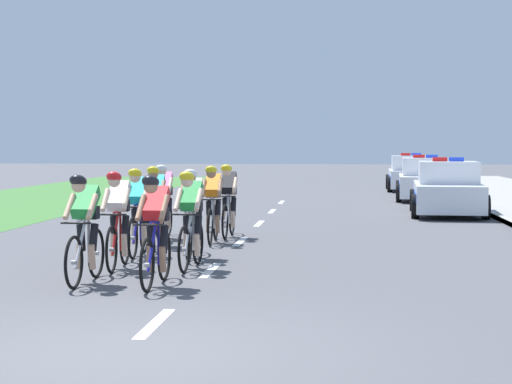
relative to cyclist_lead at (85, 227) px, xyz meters
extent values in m
plane|color=#4C4C51|center=(1.54, -3.86, -0.79)|extent=(160.00, 160.00, 0.00)
cube|color=#9E9E99|center=(7.59, 10.14, -0.72)|extent=(0.16, 60.00, 0.13)
cube|color=white|center=(1.54, -2.55, -0.78)|extent=(0.14, 1.60, 0.01)
cube|color=white|center=(1.54, 1.45, -0.78)|extent=(0.14, 1.60, 0.01)
cube|color=white|center=(1.54, 5.45, -0.78)|extent=(0.14, 1.60, 0.01)
cube|color=white|center=(1.54, 9.45, -0.78)|extent=(0.14, 1.60, 0.01)
cube|color=white|center=(1.54, 13.45, -0.78)|extent=(0.14, 1.60, 0.01)
cube|color=white|center=(1.54, 17.45, -0.78)|extent=(0.14, 1.60, 0.01)
torus|color=black|center=(-0.01, -0.48, -0.42)|extent=(0.06, 0.72, 0.72)
cylinder|color=#99999E|center=(-0.01, -0.48, -0.42)|extent=(0.06, 0.06, 0.06)
torus|color=black|center=(0.01, 0.52, -0.42)|extent=(0.06, 0.72, 0.72)
cylinder|color=#99999E|center=(0.01, 0.52, -0.42)|extent=(0.06, 0.06, 0.06)
cylinder|color=silver|center=(0.00, -0.03, 0.11)|extent=(0.05, 0.55, 0.04)
cylinder|color=silver|center=(0.00, -0.20, -0.21)|extent=(0.05, 0.48, 0.63)
cylinder|color=silver|center=(0.00, 0.17, -0.19)|extent=(0.04, 0.04, 0.65)
cylinder|color=black|center=(-0.01, -0.38, 0.09)|extent=(0.42, 0.04, 0.03)
cube|color=black|center=(0.00, 0.17, 0.15)|extent=(0.10, 0.22, 0.05)
cube|color=green|center=(0.00, 0.05, 0.35)|extent=(0.29, 0.55, 0.46)
cube|color=black|center=(0.00, 0.16, 0.19)|extent=(0.28, 0.21, 0.18)
cylinder|color=black|center=(0.09, 0.11, -0.15)|extent=(0.11, 0.23, 0.40)
cylinder|color=tan|center=(0.09, 0.03, -0.41)|extent=(0.09, 0.16, 0.36)
cylinder|color=black|center=(-0.09, 0.11, -0.15)|extent=(0.11, 0.17, 0.40)
cylinder|color=tan|center=(-0.09, 0.03, -0.41)|extent=(0.09, 0.12, 0.36)
cylinder|color=tan|center=(0.16, -0.17, 0.30)|extent=(0.08, 0.40, 0.35)
cylinder|color=tan|center=(-0.16, -0.16, 0.30)|extent=(0.08, 0.40, 0.35)
sphere|color=tan|center=(0.00, -0.25, 0.59)|extent=(0.19, 0.19, 0.19)
ellipsoid|color=black|center=(-0.01, -0.26, 0.66)|extent=(0.24, 0.32, 0.24)
torus|color=black|center=(1.02, -0.63, -0.42)|extent=(0.06, 0.72, 0.72)
cylinder|color=#99999E|center=(1.02, -0.63, -0.42)|extent=(0.06, 0.06, 0.06)
torus|color=black|center=(1.04, 0.37, -0.42)|extent=(0.06, 0.72, 0.72)
cylinder|color=#99999E|center=(1.04, 0.37, -0.42)|extent=(0.06, 0.06, 0.06)
cylinder|color=#1E1E99|center=(1.03, -0.18, 0.11)|extent=(0.05, 0.55, 0.04)
cylinder|color=#1E1E99|center=(1.03, -0.35, -0.21)|extent=(0.05, 0.48, 0.63)
cylinder|color=#1E1E99|center=(1.03, 0.02, -0.19)|extent=(0.04, 0.04, 0.65)
cylinder|color=black|center=(1.02, -0.53, 0.09)|extent=(0.42, 0.04, 0.03)
cube|color=black|center=(1.03, 0.02, 0.15)|extent=(0.11, 0.22, 0.05)
cube|color=red|center=(1.03, -0.10, 0.35)|extent=(0.29, 0.55, 0.46)
cube|color=black|center=(1.03, 0.01, 0.19)|extent=(0.28, 0.21, 0.18)
cylinder|color=black|center=(1.12, -0.04, -0.15)|extent=(0.12, 0.23, 0.40)
cylinder|color=#9E7051|center=(1.12, -0.12, -0.41)|extent=(0.09, 0.16, 0.36)
cylinder|color=black|center=(0.94, -0.04, -0.15)|extent=(0.11, 0.17, 0.40)
cylinder|color=#9E7051|center=(0.94, -0.12, -0.41)|extent=(0.09, 0.12, 0.36)
cylinder|color=#9E7051|center=(1.19, -0.32, 0.30)|extent=(0.09, 0.40, 0.35)
cylinder|color=#9E7051|center=(0.87, -0.31, 0.30)|extent=(0.09, 0.40, 0.35)
sphere|color=#9E7051|center=(1.02, -0.40, 0.59)|extent=(0.19, 0.19, 0.19)
ellipsoid|color=black|center=(1.02, -0.41, 0.66)|extent=(0.24, 0.32, 0.24)
torus|color=black|center=(0.11, 0.97, -0.42)|extent=(0.08, 0.73, 0.72)
cylinder|color=#99999E|center=(0.11, 0.97, -0.42)|extent=(0.06, 0.06, 0.06)
torus|color=black|center=(0.07, 1.97, -0.42)|extent=(0.08, 0.73, 0.72)
cylinder|color=#99999E|center=(0.07, 1.97, -0.42)|extent=(0.06, 0.06, 0.06)
cylinder|color=#B21919|center=(0.09, 1.42, 0.11)|extent=(0.06, 0.55, 0.04)
cylinder|color=#B21919|center=(0.10, 1.25, -0.21)|extent=(0.06, 0.48, 0.63)
cylinder|color=#B21919|center=(0.08, 1.62, -0.19)|extent=(0.04, 0.04, 0.65)
cylinder|color=black|center=(0.11, 1.07, 0.09)|extent=(0.42, 0.05, 0.03)
cube|color=black|center=(0.08, 1.62, 0.15)|extent=(0.11, 0.22, 0.05)
cube|color=white|center=(0.09, 1.50, 0.35)|extent=(0.30, 0.55, 0.47)
cube|color=black|center=(0.09, 1.61, 0.19)|extent=(0.29, 0.21, 0.18)
cylinder|color=black|center=(0.18, 1.57, -0.15)|extent=(0.12, 0.23, 0.40)
cylinder|color=beige|center=(0.18, 1.49, -0.41)|extent=(0.10, 0.16, 0.36)
cylinder|color=black|center=(0.00, 1.56, -0.15)|extent=(0.12, 0.17, 0.40)
cylinder|color=beige|center=(0.00, 1.48, -0.41)|extent=(0.10, 0.13, 0.36)
cylinder|color=beige|center=(0.26, 1.29, 0.30)|extent=(0.09, 0.40, 0.35)
cylinder|color=beige|center=(-0.06, 1.28, 0.30)|extent=(0.09, 0.40, 0.35)
sphere|color=beige|center=(0.10, 1.20, 0.59)|extent=(0.19, 0.19, 0.19)
ellipsoid|color=red|center=(0.10, 1.19, 0.66)|extent=(0.24, 0.32, 0.24)
torus|color=black|center=(1.20, 1.09, -0.42)|extent=(0.08, 0.73, 0.72)
cylinder|color=#99999E|center=(1.20, 1.09, -0.42)|extent=(0.06, 0.06, 0.06)
torus|color=black|center=(1.24, 2.09, -0.42)|extent=(0.08, 0.73, 0.72)
cylinder|color=#99999E|center=(1.24, 2.09, -0.42)|extent=(0.06, 0.06, 0.06)
cylinder|color=silver|center=(1.22, 1.54, 0.11)|extent=(0.06, 0.55, 0.04)
cylinder|color=silver|center=(1.21, 1.36, -0.21)|extent=(0.06, 0.48, 0.63)
cylinder|color=silver|center=(1.22, 1.74, -0.19)|extent=(0.04, 0.04, 0.65)
cylinder|color=black|center=(1.20, 1.19, 0.09)|extent=(0.42, 0.05, 0.03)
cube|color=black|center=(1.22, 1.74, 0.15)|extent=(0.11, 0.22, 0.05)
cube|color=green|center=(1.22, 1.61, 0.35)|extent=(0.30, 0.55, 0.47)
cube|color=black|center=(1.22, 1.73, 0.19)|extent=(0.29, 0.21, 0.18)
cylinder|color=black|center=(1.31, 1.67, -0.15)|extent=(0.12, 0.23, 0.40)
cylinder|color=beige|center=(1.31, 1.59, -0.41)|extent=(0.10, 0.16, 0.36)
cylinder|color=black|center=(1.13, 1.68, -0.15)|extent=(0.12, 0.17, 0.40)
cylinder|color=beige|center=(1.13, 1.60, -0.41)|extent=(0.10, 0.13, 0.36)
cylinder|color=beige|center=(1.37, 1.39, 0.30)|extent=(0.09, 0.40, 0.35)
cylinder|color=beige|center=(1.05, 1.41, 0.30)|extent=(0.09, 0.40, 0.35)
sphere|color=beige|center=(1.21, 1.31, 0.59)|extent=(0.19, 0.19, 0.19)
ellipsoid|color=yellow|center=(1.20, 1.30, 0.66)|extent=(0.24, 0.32, 0.24)
torus|color=black|center=(0.05, 2.58, -0.42)|extent=(0.06, 0.72, 0.72)
cylinder|color=#99999E|center=(0.05, 2.58, -0.42)|extent=(0.06, 0.06, 0.06)
torus|color=black|center=(0.02, 3.58, -0.42)|extent=(0.06, 0.72, 0.72)
cylinder|color=#99999E|center=(0.02, 3.58, -0.42)|extent=(0.06, 0.06, 0.06)
cylinder|color=#1E1E99|center=(0.04, 3.03, 0.11)|extent=(0.05, 0.55, 0.04)
cylinder|color=#1E1E99|center=(0.04, 2.86, -0.21)|extent=(0.05, 0.48, 0.63)
cylinder|color=#1E1E99|center=(0.03, 3.23, -0.19)|extent=(0.04, 0.04, 0.65)
cylinder|color=black|center=(0.05, 2.68, 0.09)|extent=(0.42, 0.04, 0.03)
cube|color=black|center=(0.03, 3.23, 0.15)|extent=(0.11, 0.22, 0.05)
cube|color=#19B2B7|center=(0.03, 3.11, 0.35)|extent=(0.30, 0.55, 0.47)
cube|color=black|center=(0.03, 3.22, 0.19)|extent=(0.29, 0.21, 0.18)
cylinder|color=black|center=(0.12, 3.18, -0.15)|extent=(0.12, 0.23, 0.40)
cylinder|color=beige|center=(0.12, 3.10, -0.41)|extent=(0.09, 0.16, 0.36)
cylinder|color=black|center=(-0.06, 3.17, -0.15)|extent=(0.11, 0.17, 0.40)
cylinder|color=beige|center=(-0.06, 3.09, -0.41)|extent=(0.09, 0.12, 0.36)
cylinder|color=beige|center=(0.20, 2.90, 0.30)|extent=(0.09, 0.40, 0.35)
cylinder|color=beige|center=(-0.12, 2.89, 0.30)|extent=(0.09, 0.40, 0.35)
sphere|color=beige|center=(0.04, 2.81, 0.59)|extent=(0.19, 0.19, 0.19)
ellipsoid|color=yellow|center=(0.04, 2.80, 0.66)|extent=(0.24, 0.32, 0.24)
torus|color=black|center=(1.04, 2.39, -0.42)|extent=(0.07, 0.73, 0.72)
cylinder|color=#99999E|center=(1.04, 2.39, -0.42)|extent=(0.06, 0.06, 0.06)
torus|color=black|center=(1.00, 3.39, -0.42)|extent=(0.07, 0.73, 0.72)
cylinder|color=#99999E|center=(1.00, 3.39, -0.42)|extent=(0.06, 0.06, 0.06)
cylinder|color=silver|center=(1.02, 2.84, 0.11)|extent=(0.06, 0.55, 0.04)
cylinder|color=silver|center=(1.03, 2.66, -0.21)|extent=(0.06, 0.48, 0.63)
cylinder|color=silver|center=(1.01, 3.04, -0.19)|extent=(0.04, 0.04, 0.65)
cylinder|color=black|center=(1.03, 2.49, 0.09)|extent=(0.42, 0.04, 0.03)
cube|color=black|center=(1.01, 3.04, 0.15)|extent=(0.11, 0.22, 0.05)
cube|color=white|center=(1.02, 2.91, 0.35)|extent=(0.30, 0.56, 0.45)
cube|color=black|center=(1.01, 3.03, 0.19)|extent=(0.29, 0.21, 0.18)
cylinder|color=black|center=(1.10, 2.98, -0.15)|extent=(0.12, 0.23, 0.40)
cylinder|color=#9E7051|center=(1.11, 2.90, -0.41)|extent=(0.10, 0.16, 0.36)
cylinder|color=black|center=(0.93, 2.97, -0.15)|extent=(0.12, 0.17, 0.40)
cylinder|color=#9E7051|center=(0.93, 2.89, -0.41)|extent=(0.09, 0.13, 0.36)
cylinder|color=#9E7051|center=(1.18, 2.70, 0.30)|extent=(0.09, 0.40, 0.35)
cylinder|color=#9E7051|center=(0.87, 2.69, 0.30)|extent=(0.09, 0.40, 0.35)
sphere|color=#9E7051|center=(1.03, 2.61, 0.59)|extent=(0.19, 0.19, 0.19)
ellipsoid|color=white|center=(1.03, 2.60, 0.66)|extent=(0.24, 0.32, 0.24)
torus|color=black|center=(0.02, 4.14, -0.42)|extent=(0.07, 0.73, 0.72)
cylinder|color=#99999E|center=(0.02, 4.14, -0.42)|extent=(0.06, 0.06, 0.06)
torus|color=black|center=(-0.02, 5.14, -0.42)|extent=(0.07, 0.73, 0.72)
cylinder|color=#99999E|center=(-0.02, 5.14, -0.42)|extent=(0.06, 0.06, 0.06)
cylinder|color=#B21919|center=(0.01, 4.59, 0.11)|extent=(0.06, 0.55, 0.04)
cylinder|color=#B21919|center=(0.01, 4.42, -0.21)|extent=(0.06, 0.48, 0.63)
cylinder|color=#B21919|center=(0.00, 4.79, -0.19)|extent=(0.04, 0.04, 0.65)
cylinder|color=black|center=(0.02, 4.24, 0.09)|extent=(0.42, 0.04, 0.03)
cube|color=black|center=(0.00, 4.79, 0.15)|extent=(0.11, 0.22, 0.05)
cube|color=#19B2B7|center=(0.00, 4.67, 0.35)|extent=(0.30, 0.56, 0.45)
cube|color=black|center=(0.00, 4.78, 0.19)|extent=(0.29, 0.21, 0.18)
cylinder|color=black|center=(0.09, 4.74, -0.15)|extent=(0.12, 0.23, 0.40)
cylinder|color=#9E7051|center=(0.09, 4.66, -0.41)|extent=(0.10, 0.16, 0.36)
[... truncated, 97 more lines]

